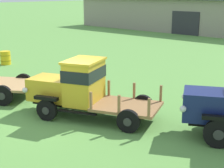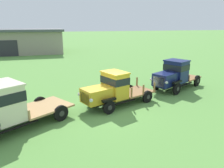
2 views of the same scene
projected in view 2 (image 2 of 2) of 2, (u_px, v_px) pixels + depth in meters
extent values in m
plane|color=#5B9342|center=(110.00, 109.00, 12.79)|extent=(240.00, 240.00, 0.00)
cube|color=#2D2D33|center=(6.00, 49.00, 32.51)|extent=(3.20, 0.08, 2.40)
cylinder|color=black|center=(61.00, 113.00, 11.21)|extent=(0.78, 0.57, 0.84)
cylinder|color=#2D2D2D|center=(62.00, 114.00, 11.16)|extent=(0.26, 0.18, 0.29)
cylinder|color=black|center=(40.00, 104.00, 12.50)|extent=(0.78, 0.57, 0.84)
cylinder|color=#2D2D2D|center=(39.00, 103.00, 12.56)|extent=(0.26, 0.18, 0.29)
cube|color=black|center=(18.00, 117.00, 10.55)|extent=(4.78, 3.60, 0.12)
cube|color=beige|center=(4.00, 102.00, 9.94)|extent=(2.00, 2.16, 1.68)
cube|color=black|center=(3.00, 95.00, 9.83)|extent=(2.06, 2.22, 0.47)
cube|color=beige|center=(2.00, 84.00, 9.70)|extent=(2.15, 2.30, 0.08)
cube|color=black|center=(19.00, 126.00, 9.64)|extent=(1.54, 1.05, 0.05)
cube|color=black|center=(1.00, 114.00, 10.91)|extent=(1.54, 1.05, 0.05)
cube|color=tan|center=(43.00, 107.00, 11.53)|extent=(3.29, 3.12, 0.10)
cube|color=tan|center=(20.00, 110.00, 10.56)|extent=(1.09, 1.65, 0.44)
cylinder|color=black|center=(109.00, 107.00, 12.07)|extent=(0.78, 0.42, 0.78)
cylinder|color=#2D2D2D|center=(110.00, 108.00, 12.00)|extent=(0.26, 0.13, 0.27)
cylinder|color=black|center=(93.00, 99.00, 13.39)|extent=(0.78, 0.42, 0.78)
cylinder|color=#2D2D2D|center=(92.00, 99.00, 13.46)|extent=(0.26, 0.13, 0.27)
cylinder|color=black|center=(147.00, 97.00, 13.81)|extent=(0.78, 0.42, 0.78)
cylinder|color=#2D2D2D|center=(148.00, 97.00, 13.75)|extent=(0.26, 0.13, 0.27)
cylinder|color=black|center=(129.00, 90.00, 15.14)|extent=(0.78, 0.42, 0.78)
cylinder|color=#2D2D2D|center=(128.00, 90.00, 15.20)|extent=(0.26, 0.13, 0.27)
cube|color=black|center=(119.00, 97.00, 13.50)|extent=(4.47, 2.50, 0.12)
cube|color=gold|center=(97.00, 95.00, 12.44)|extent=(1.92, 1.70, 0.82)
cube|color=silver|center=(85.00, 98.00, 12.01)|extent=(0.40, 0.90, 0.61)
sphere|color=silver|center=(91.00, 100.00, 11.49)|extent=(0.20, 0.20, 0.20)
sphere|color=silver|center=(79.00, 94.00, 12.48)|extent=(0.20, 0.20, 0.20)
cube|color=black|center=(109.00, 100.00, 11.95)|extent=(0.90, 0.51, 0.12)
cube|color=black|center=(92.00, 92.00, 13.27)|extent=(0.90, 0.51, 0.12)
cube|color=gold|center=(115.00, 85.00, 13.11)|extent=(1.51, 1.78, 1.50)
cube|color=black|center=(115.00, 80.00, 13.01)|extent=(1.56, 1.83, 0.42)
cube|color=gold|center=(115.00, 72.00, 12.89)|extent=(1.63, 1.89, 0.08)
cube|color=black|center=(125.00, 102.00, 12.74)|extent=(1.39, 0.65, 0.05)
cube|color=black|center=(108.00, 95.00, 14.04)|extent=(1.39, 0.65, 0.05)
cube|color=olive|center=(134.00, 91.00, 14.23)|extent=(2.68, 2.41, 0.10)
cube|color=olive|center=(132.00, 92.00, 12.94)|extent=(0.10, 0.10, 0.59)
cube|color=olive|center=(115.00, 86.00, 14.19)|extent=(0.10, 0.10, 0.59)
cube|color=olive|center=(143.00, 89.00, 13.51)|extent=(0.10, 0.10, 0.59)
cube|color=olive|center=(126.00, 84.00, 14.77)|extent=(0.10, 0.10, 0.59)
cube|color=olive|center=(154.00, 87.00, 14.09)|extent=(0.10, 0.10, 0.59)
cube|color=olive|center=(137.00, 81.00, 15.34)|extent=(0.10, 0.10, 0.59)
cylinder|color=black|center=(177.00, 89.00, 15.31)|extent=(0.84, 0.55, 0.88)
cylinder|color=#2D2D2D|center=(178.00, 89.00, 15.25)|extent=(0.28, 0.17, 0.31)
cylinder|color=black|center=(157.00, 84.00, 16.47)|extent=(0.84, 0.55, 0.88)
cylinder|color=#2D2D2D|center=(156.00, 84.00, 16.53)|extent=(0.28, 0.17, 0.31)
cylinder|color=black|center=(197.00, 81.00, 17.42)|extent=(0.84, 0.55, 0.88)
cylinder|color=#2D2D2D|center=(198.00, 81.00, 17.35)|extent=(0.28, 0.17, 0.31)
cylinder|color=black|center=(178.00, 77.00, 18.57)|extent=(0.84, 0.55, 0.88)
cylinder|color=#2D2D2D|center=(177.00, 77.00, 18.63)|extent=(0.28, 0.17, 0.31)
cube|color=black|center=(176.00, 82.00, 16.80)|extent=(4.40, 2.96, 0.12)
cube|color=#141E51|center=(165.00, 79.00, 15.57)|extent=(2.00, 1.81, 0.89)
cube|color=silver|center=(159.00, 82.00, 15.05)|extent=(0.49, 0.84, 0.67)
sphere|color=silver|center=(167.00, 83.00, 14.59)|extent=(0.20, 0.20, 0.20)
sphere|color=silver|center=(151.00, 79.00, 15.46)|extent=(0.20, 0.20, 0.20)
cube|color=black|center=(177.00, 82.00, 15.18)|extent=(0.98, 0.66, 0.12)
cube|color=black|center=(157.00, 78.00, 16.34)|extent=(0.98, 0.66, 0.12)
cube|color=#141E51|center=(176.00, 71.00, 16.45)|extent=(1.81, 1.89, 1.56)
cube|color=black|center=(176.00, 67.00, 16.35)|extent=(1.87, 1.95, 0.44)
cube|color=#141E51|center=(177.00, 61.00, 16.23)|extent=(1.95, 2.01, 0.08)
cube|color=black|center=(186.00, 84.00, 16.20)|extent=(1.62, 0.97, 0.05)
cube|color=black|center=(167.00, 80.00, 17.33)|extent=(1.62, 0.97, 0.05)
cube|color=olive|center=(186.00, 77.00, 17.74)|extent=(2.57, 2.45, 0.10)
cube|color=olive|center=(180.00, 76.00, 17.03)|extent=(0.83, 1.43, 0.44)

